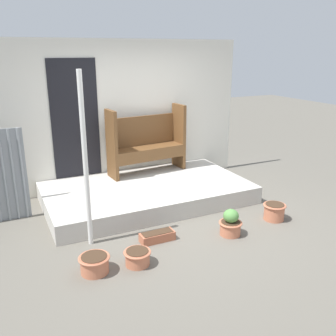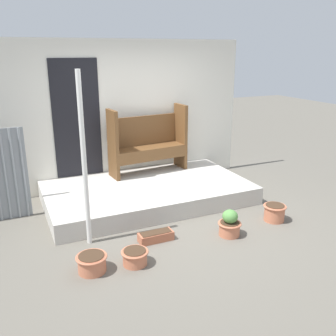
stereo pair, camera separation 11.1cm
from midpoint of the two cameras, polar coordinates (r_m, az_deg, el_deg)
The scene contains 10 objects.
ground_plane at distance 5.57m, azimuth 1.83°, elevation -8.15°, with size 24.00×24.00×0.00m, color #666056.
porch_slab at distance 6.27m, azimuth -2.62°, elevation -3.73°, with size 3.30×1.87×0.28m.
house_wall at distance 6.82m, azimuth -6.12°, elevation 8.07°, with size 4.50×0.08×2.60m.
support_post at distance 4.69m, azimuth -12.00°, elevation 0.91°, with size 0.06×0.06×2.21m.
bench at distance 6.72m, azimuth -2.66°, elevation 4.26°, with size 1.44×0.53×1.19m.
flower_pot_left at distance 4.45m, azimuth -10.81°, elevation -13.96°, with size 0.36×0.36×0.21m.
flower_pot_middle at distance 4.53m, azimuth -4.35°, elevation -13.30°, with size 0.33×0.33×0.18m.
flower_pot_right at distance 5.20m, azimuth 9.99°, elevation -8.45°, with size 0.32×0.32×0.37m.
flower_pot_far_right at distance 5.78m, azimuth 16.45°, elevation -6.45°, with size 0.34×0.34×0.25m.
planter_box_rect at distance 5.03m, azimuth -1.22°, elevation -10.37°, with size 0.46×0.18×0.13m.
Camera 2 is at (-2.18, -4.52, 2.43)m, focal length 40.00 mm.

